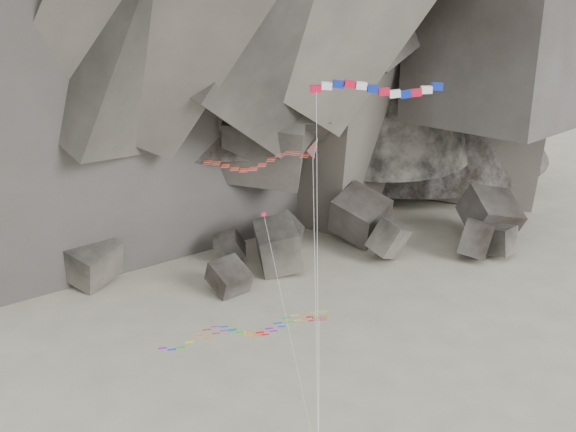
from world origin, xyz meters
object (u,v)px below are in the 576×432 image
object	(u,v)px
parafoil_kite	(236,331)
banner_kite	(377,91)
pennant_kite	(278,282)
delta_kite	(254,161)

from	to	relation	value
parafoil_kite	banner_kite	bearing A→B (deg)	5.90
parafoil_kite	pennant_kite	bearing A→B (deg)	-30.85
parafoil_kite	pennant_kite	world-z (taller)	pennant_kite
banner_kite	parafoil_kite	bearing A→B (deg)	179.66
delta_kite	pennant_kite	world-z (taller)	delta_kite
delta_kite	banner_kite	size ratio (longest dim) A/B	0.85
parafoil_kite	pennant_kite	xyz separation A→B (m)	(2.81, -3.45, 5.73)
delta_kite	pennant_kite	bearing A→B (deg)	-64.70
banner_kite	pennant_kite	world-z (taller)	banner_kite
delta_kite	pennant_kite	distance (m)	9.64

